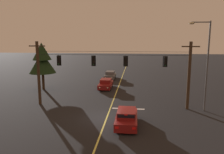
# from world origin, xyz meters

# --- Properties ---
(ground_plane) EXTENTS (180.00, 180.00, 0.00)m
(ground_plane) POSITION_xyz_m (0.00, 0.00, 0.00)
(ground_plane) COLOR black
(lane_centre_stripe) EXTENTS (0.14, 60.00, 0.01)m
(lane_centre_stripe) POSITION_xyz_m (0.00, 9.53, 0.00)
(lane_centre_stripe) COLOR #D1C64C
(lane_centre_stripe) RESTS_ON ground
(stop_bar_paint) EXTENTS (3.40, 0.36, 0.01)m
(stop_bar_paint) POSITION_xyz_m (1.90, 2.93, 0.00)
(stop_bar_paint) COLOR silver
(stop_bar_paint) RESTS_ON ground
(signal_span_assembly) EXTENTS (17.89, 0.32, 7.01)m
(signal_span_assembly) POSITION_xyz_m (0.00, 3.53, 3.65)
(signal_span_assembly) COLOR #38281C
(signal_span_assembly) RESTS_ON ground
(traffic_light_leftmost) EXTENTS (0.48, 0.41, 1.22)m
(traffic_light_leftmost) POSITION_xyz_m (-5.70, 3.51, 4.96)
(traffic_light_leftmost) COLOR black
(traffic_light_left_inner) EXTENTS (0.48, 0.41, 1.22)m
(traffic_light_left_inner) POSITION_xyz_m (-1.89, 3.51, 4.96)
(traffic_light_left_inner) COLOR black
(traffic_light_centre) EXTENTS (0.48, 0.41, 1.22)m
(traffic_light_centre) POSITION_xyz_m (1.54, 3.51, 4.96)
(traffic_light_centre) COLOR black
(traffic_light_right_inner) EXTENTS (0.48, 0.41, 1.22)m
(traffic_light_right_inner) POSITION_xyz_m (5.61, 3.51, 4.96)
(traffic_light_right_inner) COLOR black
(car_waiting_near_lane) EXTENTS (1.80, 4.33, 1.39)m
(car_waiting_near_lane) POSITION_xyz_m (1.92, -1.55, 0.65)
(car_waiting_near_lane) COLOR maroon
(car_waiting_near_lane) RESTS_ON ground
(car_oncoming_lead) EXTENTS (1.80, 4.42, 1.39)m
(car_oncoming_lead) POSITION_xyz_m (-1.79, 12.33, 0.65)
(car_oncoming_lead) COLOR maroon
(car_oncoming_lead) RESTS_ON ground
(car_oncoming_trailing) EXTENTS (1.80, 4.42, 1.39)m
(car_oncoming_trailing) POSITION_xyz_m (-2.05, 20.16, 0.65)
(car_oncoming_trailing) COLOR #4C4C51
(car_oncoming_trailing) RESTS_ON ground
(street_lamp_corner) EXTENTS (2.11, 0.30, 8.98)m
(street_lamp_corner) POSITION_xyz_m (9.37, 3.11, 5.32)
(street_lamp_corner) COLOR #4C4F54
(street_lamp_corner) RESTS_ON ground
(tree_verge_near) EXTENTS (3.77, 3.77, 6.75)m
(tree_verge_near) POSITION_xyz_m (-10.71, 10.68, 4.36)
(tree_verge_near) COLOR #332316
(tree_verge_near) RESTS_ON ground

